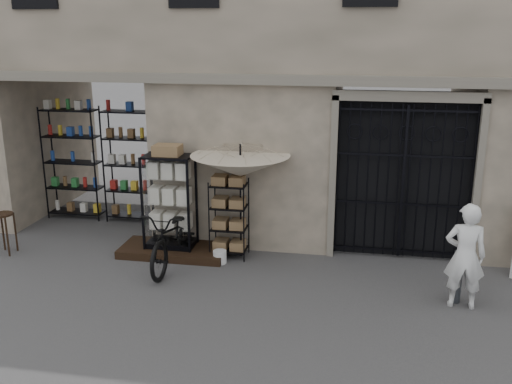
% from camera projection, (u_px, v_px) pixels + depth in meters
% --- Properties ---
extents(ground, '(80.00, 80.00, 0.00)m').
position_uv_depth(ground, '(290.00, 302.00, 8.91)').
color(ground, black).
rests_on(ground, ground).
extents(main_building, '(14.00, 4.00, 9.00)m').
position_uv_depth(main_building, '(318.00, 8.00, 11.44)').
color(main_building, tan).
rests_on(main_building, ground).
extents(shop_recess, '(3.00, 1.70, 3.00)m').
position_uv_depth(shop_recess, '(94.00, 158.00, 11.91)').
color(shop_recess, black).
rests_on(shop_recess, ground).
extents(shop_shelving, '(2.70, 0.50, 2.50)m').
position_uv_depth(shop_shelving, '(103.00, 164.00, 12.46)').
color(shop_shelving, black).
rests_on(shop_shelving, ground).
extents(iron_gate, '(2.50, 0.21, 3.00)m').
position_uv_depth(iron_gate, '(403.00, 178.00, 10.34)').
color(iron_gate, black).
rests_on(iron_gate, ground).
extents(step_platform, '(2.00, 0.90, 0.15)m').
position_uv_depth(step_platform, '(174.00, 250.00, 10.76)').
color(step_platform, black).
rests_on(step_platform, ground).
extents(display_cabinet, '(0.98, 0.73, 1.89)m').
position_uv_depth(display_cabinet, '(170.00, 206.00, 10.58)').
color(display_cabinet, black).
rests_on(display_cabinet, step_platform).
extents(wire_rack, '(0.77, 0.68, 1.47)m').
position_uv_depth(wire_rack, '(229.00, 220.00, 10.50)').
color(wire_rack, black).
rests_on(wire_rack, ground).
extents(market_umbrella, '(1.85, 1.88, 2.56)m').
position_uv_depth(market_umbrella, '(240.00, 160.00, 10.21)').
color(market_umbrella, black).
rests_on(market_umbrella, ground).
extents(white_bucket, '(0.30, 0.30, 0.24)m').
position_uv_depth(white_bucket, '(220.00, 257.00, 10.35)').
color(white_bucket, silver).
rests_on(white_bucket, ground).
extents(bicycle, '(0.76, 1.12, 2.09)m').
position_uv_depth(bicycle, '(175.00, 265.00, 10.29)').
color(bicycle, black).
rests_on(bicycle, ground).
extents(wooden_stool, '(0.40, 0.40, 0.79)m').
position_uv_depth(wooden_stool, '(5.00, 232.00, 10.72)').
color(wooden_stool, black).
rests_on(wooden_stool, ground).
extents(steel_bollard, '(0.20, 0.20, 0.84)m').
position_uv_depth(steel_bollard, '(457.00, 277.00, 8.80)').
color(steel_bollard, '#43484F').
rests_on(steel_bollard, ground).
extents(shopkeeper, '(0.70, 1.69, 0.40)m').
position_uv_depth(shopkeeper, '(460.00, 306.00, 8.78)').
color(shopkeeper, white).
rests_on(shopkeeper, ground).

